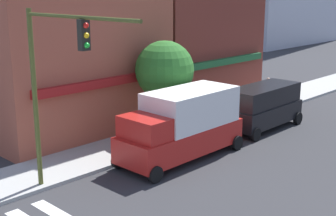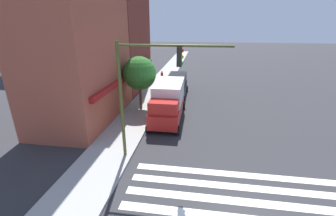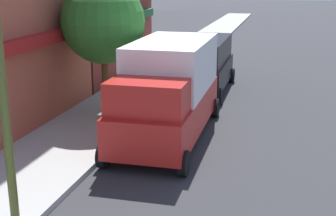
% 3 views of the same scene
% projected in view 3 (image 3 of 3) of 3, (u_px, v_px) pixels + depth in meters
% --- Properties ---
extents(box_truck_red, '(6.22, 2.42, 3.04)m').
position_uv_depth(box_truck_red, '(169.00, 89.00, 14.51)').
color(box_truck_red, '#B21E19').
rests_on(box_truck_red, ground_plane).
extents(van_black, '(5.02, 2.22, 2.34)m').
position_uv_depth(van_black, '(204.00, 63.00, 20.56)').
color(van_black, black).
rests_on(van_black, ground_plane).
extents(pedestrian_red_jacket, '(0.32, 0.32, 1.77)m').
position_uv_depth(pedestrian_red_jacket, '(175.00, 51.00, 25.16)').
color(pedestrian_red_jacket, '#23232D').
rests_on(pedestrian_red_jacket, sidewalk_left).
extents(street_tree, '(2.95, 2.95, 4.76)m').
position_uv_depth(street_tree, '(103.00, 22.00, 16.29)').
color(street_tree, brown).
rests_on(street_tree, sidewalk_left).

